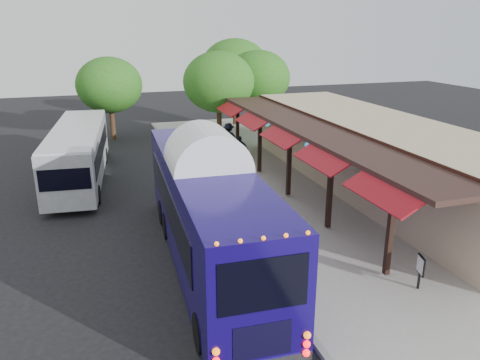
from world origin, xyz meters
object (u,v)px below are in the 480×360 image
object	(u,v)px
city_bus	(79,152)
ped_b	(259,199)
ped_d	(229,138)
coach_bus	(208,208)
ped_c	(240,149)
sign_board	(421,267)
ped_a	(292,245)

from	to	relation	value
city_bus	ped_b	world-z (taller)	city_bus
ped_d	city_bus	bearing A→B (deg)	9.08
coach_bus	ped_d	world-z (taller)	coach_bus
ped_d	coach_bus	bearing A→B (deg)	63.46
coach_bus	ped_d	distance (m)	14.61
ped_c	sign_board	bearing A→B (deg)	96.91
coach_bus	ped_b	distance (m)	4.45
ped_d	sign_board	distance (m)	17.72
city_bus	ped_d	bearing A→B (deg)	21.74
ped_a	sign_board	world-z (taller)	ped_a
ped_c	ped_d	world-z (taller)	ped_d
city_bus	ped_b	size ratio (longest dim) A/B	6.83
ped_c	ped_d	size ratio (longest dim) A/B	0.83
ped_d	ped_a	bearing A→B (deg)	74.15
ped_a	ped_b	distance (m)	4.61
sign_board	coach_bus	bearing A→B (deg)	160.79
ped_c	ped_d	distance (m)	2.36
city_bus	ped_b	xyz separation A→B (m)	(7.27, -8.01, -0.66)
ped_b	sign_board	size ratio (longest dim) A/B	1.44
coach_bus	ped_c	world-z (taller)	coach_bus
ped_a	ped_c	world-z (taller)	ped_a
ped_b	ped_d	bearing A→B (deg)	-99.22
sign_board	ped_a	bearing A→B (deg)	158.00
ped_b	sign_board	distance (m)	7.54
ped_b	sign_board	xyz separation A→B (m)	(2.72, -7.03, -0.05)
city_bus	ped_c	size ratio (longest dim) A/B	6.91
ped_a	ped_c	xyz separation A→B (m)	(2.34, 12.89, -0.03)
ped_b	coach_bus	bearing A→B (deg)	46.54
ped_c	sign_board	world-z (taller)	ped_c
ped_a	sign_board	size ratio (longest dim) A/B	1.48
coach_bus	ped_d	xyz separation A→B (m)	(4.85, 13.75, -0.97)
ped_a	ped_b	world-z (taller)	ped_a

